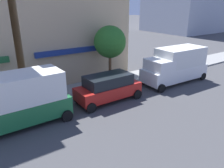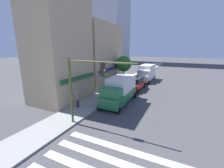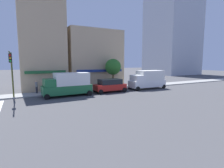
# 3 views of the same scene
# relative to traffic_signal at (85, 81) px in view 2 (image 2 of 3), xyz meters

# --- Properties ---
(storefront_row) EXTENTS (16.76, 5.30, 13.73)m
(storefront_row) POSITION_rel_traffic_signal_xyz_m (8.67, 6.51, 2.00)
(storefront_row) COLOR tan
(storefront_row) RESTS_ON ground_plane
(traffic_signal) EXTENTS (0.32, 5.61, 5.57)m
(traffic_signal) POSITION_rel_traffic_signal_xyz_m (0.00, 0.00, 0.00)
(traffic_signal) COLOR #474C1E
(traffic_signal) RESTS_ON ground_plane
(box_truck_green) EXTENTS (6.25, 2.42, 3.04)m
(box_truck_green) POSITION_rel_traffic_signal_xyz_m (6.26, -0.28, -2.32)
(box_truck_green) COLOR #1E6638
(box_truck_green) RESTS_ON ground_plane
(suv_red) EXTENTS (4.72, 2.12, 1.94)m
(suv_red) POSITION_rel_traffic_signal_xyz_m (12.51, -0.28, -2.87)
(suv_red) COLOR #B21E19
(suv_red) RESTS_ON ground_plane
(box_truck_white) EXTENTS (6.26, 2.42, 3.04)m
(box_truck_white) POSITION_rel_traffic_signal_xyz_m (19.59, -0.28, -2.32)
(box_truck_white) COLOR white
(box_truck_white) RESTS_ON ground_plane
(pedestrian_grey_coat) EXTENTS (0.32, 0.32, 1.77)m
(pedestrian_grey_coat) POSITION_rel_traffic_signal_xyz_m (2.77, 3.06, -2.83)
(pedestrian_grey_coat) COLOR #23232D
(pedestrian_grey_coat) RESTS_ON sidewalk_left
(pedestrian_white_shirt) EXTENTS (0.32, 0.32, 1.77)m
(pedestrian_white_shirt) POSITION_rel_traffic_signal_xyz_m (8.87, 2.41, -2.83)
(pedestrian_white_shirt) COLOR #23232D
(pedestrian_white_shirt) RESTS_ON sidewalk_left
(fire_hydrant) EXTENTS (0.24, 0.24, 0.84)m
(fire_hydrant) POSITION_rel_traffic_signal_xyz_m (4.83, 1.42, -3.29)
(fire_hydrant) COLOR red
(fire_hydrant) RESTS_ON sidewalk_left
(street_tree) EXTENTS (2.63, 2.63, 4.83)m
(street_tree) POSITION_rel_traffic_signal_xyz_m (14.54, 2.52, -0.26)
(street_tree) COLOR brown
(street_tree) RESTS_ON sidewalk_left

